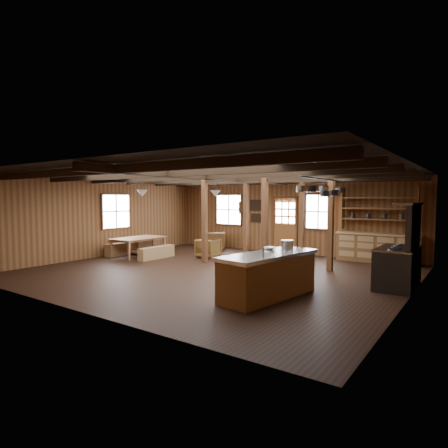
{
  "coord_description": "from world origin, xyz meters",
  "views": [
    {
      "loc": [
        6.22,
        -8.52,
        2.1
      ],
      "look_at": [
        0.01,
        0.37,
        1.34
      ],
      "focal_mm": 30.0,
      "sensor_mm": 36.0,
      "label": 1
    }
  ],
  "objects_px": {
    "dining_table": "(139,247)",
    "armchair_a": "(215,241)",
    "armchair_c": "(141,246)",
    "commercial_range": "(400,261)",
    "armchair_b": "(208,248)",
    "kitchen_island": "(268,275)"
  },
  "relations": [
    {
      "from": "dining_table",
      "to": "armchair_c",
      "type": "relative_size",
      "value": 2.67
    },
    {
      "from": "kitchen_island",
      "to": "armchair_a",
      "type": "xyz_separation_m",
      "value": [
        -5.29,
        5.29,
        -0.12
      ]
    },
    {
      "from": "dining_table",
      "to": "armchair_b",
      "type": "bearing_deg",
      "value": -64.01
    },
    {
      "from": "armchair_a",
      "to": "armchair_b",
      "type": "bearing_deg",
      "value": 84.84
    },
    {
      "from": "armchair_c",
      "to": "commercial_range",
      "type": "bearing_deg",
      "value": -174.58
    },
    {
      "from": "kitchen_island",
      "to": "armchair_c",
      "type": "distance_m",
      "value": 7.22
    },
    {
      "from": "kitchen_island",
      "to": "commercial_range",
      "type": "bearing_deg",
      "value": 57.85
    },
    {
      "from": "kitchen_island",
      "to": "commercial_range",
      "type": "relative_size",
      "value": 1.31
    },
    {
      "from": "kitchen_island",
      "to": "dining_table",
      "type": "relative_size",
      "value": 1.35
    },
    {
      "from": "dining_table",
      "to": "armchair_c",
      "type": "height_order",
      "value": "dining_table"
    },
    {
      "from": "commercial_range",
      "to": "armchair_b",
      "type": "distance_m",
      "value": 6.42
    },
    {
      "from": "commercial_range",
      "to": "dining_table",
      "type": "distance_m",
      "value": 8.55
    },
    {
      "from": "dining_table",
      "to": "armchair_a",
      "type": "bearing_deg",
      "value": -22.69
    },
    {
      "from": "commercial_range",
      "to": "armchair_b",
      "type": "xyz_separation_m",
      "value": [
        -6.33,
        0.99,
        -0.31
      ]
    },
    {
      "from": "armchair_a",
      "to": "kitchen_island",
      "type": "bearing_deg",
      "value": 99.66
    },
    {
      "from": "dining_table",
      "to": "kitchen_island",
      "type": "bearing_deg",
      "value": -111.46
    },
    {
      "from": "armchair_a",
      "to": "armchair_c",
      "type": "height_order",
      "value": "armchair_a"
    },
    {
      "from": "kitchen_island",
      "to": "armchair_b",
      "type": "bearing_deg",
      "value": 149.32
    },
    {
      "from": "kitchen_island",
      "to": "armchair_b",
      "type": "relative_size",
      "value": 3.58
    },
    {
      "from": "armchair_a",
      "to": "armchair_b",
      "type": "xyz_separation_m",
      "value": [
        1.07,
        -1.85,
        -0.03
      ]
    },
    {
      "from": "kitchen_island",
      "to": "armchair_c",
      "type": "height_order",
      "value": "kitchen_island"
    },
    {
      "from": "kitchen_island",
      "to": "dining_table",
      "type": "height_order",
      "value": "kitchen_island"
    }
  ]
}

